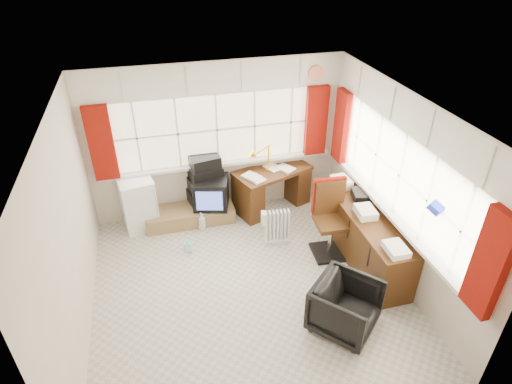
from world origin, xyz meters
TOP-DOWN VIEW (x-y plane):
  - ground at (0.00, 0.00)m, footprint 4.00×4.00m
  - room_walls at (0.00, 0.00)m, footprint 4.00×4.00m
  - window_back at (0.00, 1.94)m, footprint 3.70×0.12m
  - window_right at (1.94, 0.00)m, footprint 0.12×3.70m
  - curtains at (0.92, 0.93)m, footprint 3.83×3.83m
  - overhead_cabinets at (0.98, 0.98)m, footprint 3.98×3.98m
  - desk at (0.85, 1.80)m, footprint 1.39×1.01m
  - desk_lamp at (0.79, 1.84)m, footprint 0.18×0.16m
  - task_chair at (1.33, 0.52)m, footprint 0.51×0.54m
  - office_chair at (0.95, -0.91)m, footprint 1.01×1.01m
  - radiator at (0.65, 0.84)m, footprint 0.39×0.19m
  - credenza at (1.73, 0.20)m, footprint 0.50×2.00m
  - file_tray at (1.85, 0.61)m, footprint 0.32×0.37m
  - tv_bench at (-0.55, 1.72)m, footprint 1.40×0.50m
  - crt_tv at (-0.19, 1.72)m, footprint 0.65×0.61m
  - hifi_stack at (-0.23, 1.88)m, footprint 0.66×0.49m
  - mini_fridge at (-1.33, 1.80)m, footprint 0.59×0.59m
  - spray_bottle_a at (-0.40, 1.46)m, footprint 0.16×0.16m
  - spray_bottle_b at (-0.68, 0.98)m, footprint 0.10×0.10m

SIDE VIEW (x-z plane):
  - ground at x=0.00m, z-range 0.00..0.00m
  - spray_bottle_b at x=-0.68m, z-range 0.00..0.21m
  - tv_bench at x=-0.55m, z-range 0.00..0.25m
  - spray_bottle_a at x=-0.40m, z-range 0.00..0.30m
  - radiator at x=0.65m, z-range -0.05..0.51m
  - office_chair at x=0.95m, z-range 0.00..0.66m
  - credenza at x=1.73m, z-range -0.04..0.81m
  - desk at x=0.85m, z-range 0.02..0.78m
  - mini_fridge at x=-1.33m, z-range 0.00..0.85m
  - crt_tv at x=-0.19m, z-range 0.25..0.74m
  - task_chair at x=1.33m, z-range 0.04..1.18m
  - hifi_stack at x=-0.23m, z-range 0.21..1.03m
  - file_tray at x=1.85m, z-range 0.75..0.86m
  - window_back at x=0.00m, z-range -0.85..2.75m
  - window_right at x=1.94m, z-range -0.85..2.75m
  - desk_lamp at x=0.79m, z-range 0.81..1.27m
  - curtains at x=0.92m, z-range 0.88..2.03m
  - room_walls at x=0.00m, z-range -0.50..3.50m
  - overhead_cabinets at x=0.98m, z-range 2.01..2.49m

